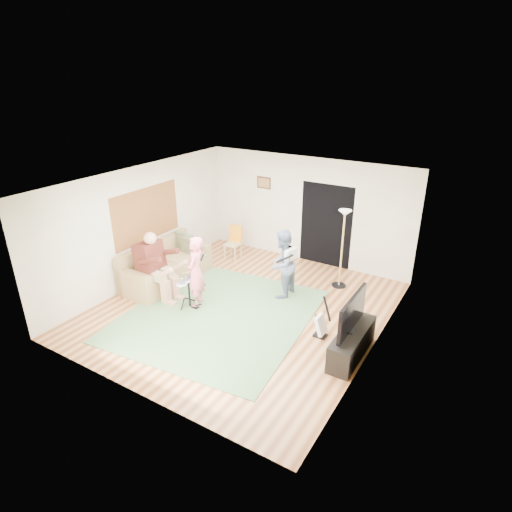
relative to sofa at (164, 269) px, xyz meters
The scene contains 19 objects.
floor 2.33m from the sofa, ahead, with size 6.00×6.00×0.00m, color brown.
walls 2.53m from the sofa, ahead, with size 5.50×6.00×2.70m, color silver, non-canonical shape.
ceiling 3.32m from the sofa, ahead, with size 6.00×6.00×0.00m, color white.
window_blinds 1.32m from the sofa, behind, with size 2.05×2.05×0.00m, color #985D2F.
doorway 4.10m from the sofa, 44.95° to the left, with size 2.10×2.10×0.00m, color black.
picture_frame 3.43m from the sofa, 69.73° to the left, with size 0.42×0.03×0.32m, color #3F2314.
area_rug 2.13m from the sofa, 16.94° to the right, with size 3.52×3.87×0.02m, color #4D7547.
sofa is the anchor object (origin of this frame).
drummer 0.84m from the sofa, 55.49° to the right, with size 0.97×0.54×1.49m.
drum_kit 1.45m from the sofa, 26.55° to the right, with size 0.37×0.67×0.69m.
singer 1.55m from the sofa, 20.16° to the right, with size 0.56×0.37×1.55m, color #FC6D82.
microphone 1.88m from the sofa, 17.80° to the right, with size 0.06×0.06×0.24m, color black, non-canonical shape.
guitarist 2.88m from the sofa, 16.11° to the left, with size 0.75×0.58×1.53m, color slate.
guitar_held 3.12m from the sofa, 15.06° to the left, with size 0.12×0.60×0.26m, color silver, non-canonical shape.
guitar_spare 4.12m from the sofa, ahead, with size 0.31×0.28×0.87m.
torchiere_lamp 4.22m from the sofa, 27.36° to the left, with size 0.33×0.33×1.83m.
dining_chair 2.07m from the sofa, 71.56° to the left, with size 0.39×0.41×0.88m.
tv_cabinet 4.83m from the sofa, ahead, with size 0.40×1.40×0.50m, color black.
television 4.81m from the sofa, ahead, with size 0.06×1.18×0.63m, color black.
Camera 1 is at (4.30, -6.50, 4.62)m, focal length 30.00 mm.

